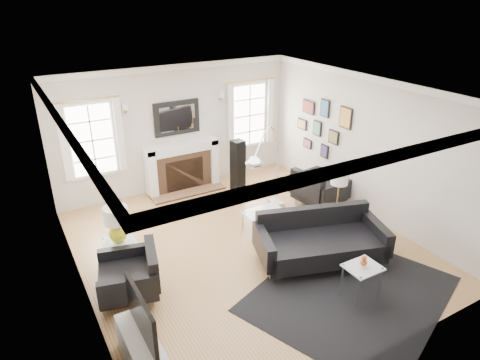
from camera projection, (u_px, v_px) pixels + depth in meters
floor at (245, 246)px, 7.71m from camera, size 6.00×6.00×0.00m
back_wall at (177, 128)px, 9.51m from camera, size 5.50×0.04×2.80m
front_wall at (382, 268)px, 4.77m from camera, size 5.50×0.04×2.80m
left_wall at (74, 215)px, 5.89m from camera, size 0.04×6.00×2.80m
right_wall at (366, 147)px, 8.39m from camera, size 0.04×6.00×2.80m
ceiling at (246, 92)px, 6.56m from camera, size 5.50×6.00×0.02m
crown_molding at (246, 96)px, 6.59m from camera, size 5.50×6.00×0.12m
fireplace at (183, 167)px, 9.70m from camera, size 1.70×0.69×1.11m
mantel_mirror at (177, 118)px, 9.37m from camera, size 1.05×0.07×0.75m
window_left at (92, 140)px, 8.60m from camera, size 1.24×0.15×1.62m
window_right at (249, 115)px, 10.28m from camera, size 1.24×0.15×1.62m
gallery_wall at (322, 124)px, 9.34m from camera, size 0.04×1.73×1.29m
tv_unit at (141, 347)px, 5.12m from camera, size 0.35×1.00×1.09m
area_rug at (351, 294)px, 6.51m from camera, size 3.61×3.33×0.01m
sofa at (319, 241)px, 7.18m from camera, size 2.31×1.56×0.69m
armchair_left at (132, 276)px, 6.34m from camera, size 1.05×1.12×0.64m
armchair_right at (317, 189)px, 9.01m from camera, size 1.00×1.08×0.67m
coffee_table at (268, 216)px, 8.07m from camera, size 0.78×0.78×0.35m
side_table_left at (120, 247)px, 6.88m from camera, size 0.50×0.50×0.55m
nesting_table at (362, 273)px, 6.26m from camera, size 0.51×0.43×0.56m
gourd_lamp at (117, 222)px, 6.69m from camera, size 0.39×0.39×0.62m
orange_vase at (364, 261)px, 6.17m from camera, size 0.10×0.10×0.16m
arc_floor_lamp at (267, 174)px, 7.89m from camera, size 1.47×1.36×2.07m
stick_floor_lamp at (339, 182)px, 7.27m from camera, size 0.29×0.29×1.44m
speaker_tower at (238, 168)px, 9.42m from camera, size 0.29×0.29×1.26m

